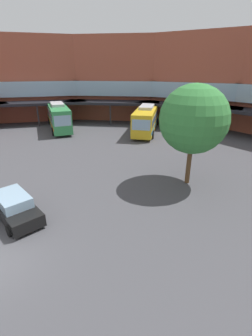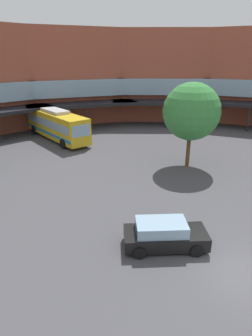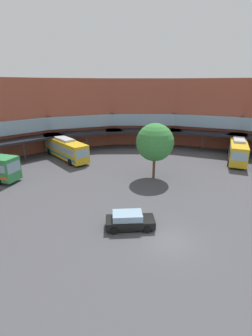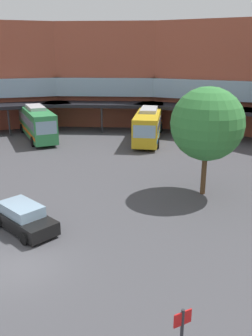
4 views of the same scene
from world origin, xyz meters
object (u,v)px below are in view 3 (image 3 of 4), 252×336
at_px(bus_3, 65,148).
at_px(parked_car, 129,221).
at_px(bus_2, 238,149).
at_px(plaza_tree, 155,142).

bearing_deg(bus_3, parked_car, -12.93).
xyz_separation_m(bus_2, bus_3, (-27.15, 11.84, -0.02)).
xyz_separation_m(bus_3, parked_car, (2.15, -23.77, -1.11)).
bearing_deg(bus_2, parked_car, -20.44).
relative_size(bus_3, parked_car, 2.57).
height_order(bus_2, parked_car, bus_2).
bearing_deg(bus_2, plaza_tree, -39.27).
relative_size(bus_2, bus_3, 0.83).
relative_size(bus_2, plaza_tree, 1.33).
bearing_deg(bus_3, plaza_tree, 17.59).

